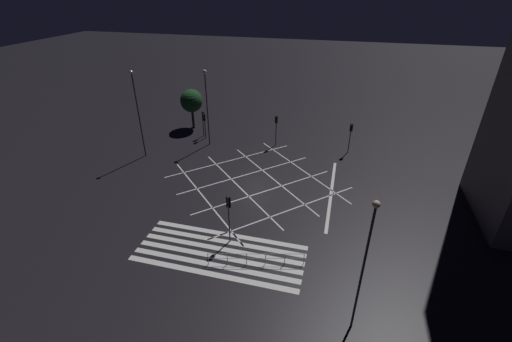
% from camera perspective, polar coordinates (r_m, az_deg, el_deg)
% --- Properties ---
extents(ground_plane, '(200.00, 200.00, 0.00)m').
position_cam_1_polar(ground_plane, '(36.16, -0.00, -1.91)').
color(ground_plane, black).
extents(road_markings, '(19.81, 23.46, 0.01)m').
position_cam_1_polar(road_markings, '(30.42, -2.52, -8.74)').
color(road_markings, silver).
rests_on(road_markings, ground_plane).
extents(traffic_light_nw_main, '(0.39, 0.36, 3.55)m').
position_cam_1_polar(traffic_light_nw_main, '(46.68, -8.79, 8.65)').
color(traffic_light_nw_main, '#2D2D30').
rests_on(traffic_light_nw_main, ground_plane).
extents(traffic_light_median_south, '(0.36, 0.39, 4.30)m').
position_cam_1_polar(traffic_light_median_south, '(26.85, -4.55, -6.49)').
color(traffic_light_median_south, '#2D2D30').
rests_on(traffic_light_median_south, ground_plane).
extents(traffic_light_nw_cross, '(0.36, 0.39, 3.46)m').
position_cam_1_polar(traffic_light_nw_cross, '(46.00, -8.62, 8.26)').
color(traffic_light_nw_cross, '#2D2D30').
rests_on(traffic_light_nw_cross, ground_plane).
extents(traffic_light_ne_cross, '(0.36, 0.39, 3.80)m').
position_cam_1_polar(traffic_light_ne_cross, '(42.83, 15.50, 6.24)').
color(traffic_light_ne_cross, '#2D2D30').
rests_on(traffic_light_ne_cross, ground_plane).
extents(traffic_light_median_north, '(0.36, 0.39, 4.01)m').
position_cam_1_polar(traffic_light_median_north, '(43.33, 3.36, 7.76)').
color(traffic_light_median_north, '#2D2D30').
rests_on(traffic_light_median_north, ground_plane).
extents(street_lamp_east, '(0.40, 0.40, 9.35)m').
position_cam_1_polar(street_lamp_east, '(19.79, 17.78, -13.40)').
color(street_lamp_east, '#2D2D30').
rests_on(street_lamp_east, ground_plane).
extents(street_lamp_west, '(0.50, 0.50, 9.56)m').
position_cam_1_polar(street_lamp_west, '(42.79, -8.29, 12.41)').
color(street_lamp_west, '#2D2D30').
rests_on(street_lamp_west, ground_plane).
extents(street_lamp_far, '(0.40, 0.40, 10.24)m').
position_cam_1_polar(street_lamp_far, '(41.49, -19.18, 10.14)').
color(street_lamp_far, '#2D2D30').
rests_on(street_lamp_far, ground_plane).
extents(street_tree_near, '(3.11, 3.11, 5.51)m').
position_cam_1_polar(street_tree_near, '(49.76, -10.71, 11.49)').
color(street_tree_near, '#38281C').
rests_on(street_tree_near, ground_plane).
extents(street_tree_far, '(3.02, 3.02, 5.47)m').
position_cam_1_polar(street_tree_far, '(49.30, -10.72, 11.32)').
color(street_tree_far, '#38281C').
rests_on(street_tree_far, ground_plane).
extents(pedestrian_railing, '(6.97, 1.87, 1.05)m').
position_cam_1_polar(pedestrian_railing, '(26.24, -0.00, -14.20)').
color(pedestrian_railing, '#B7B7BC').
rests_on(pedestrian_railing, ground_plane).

